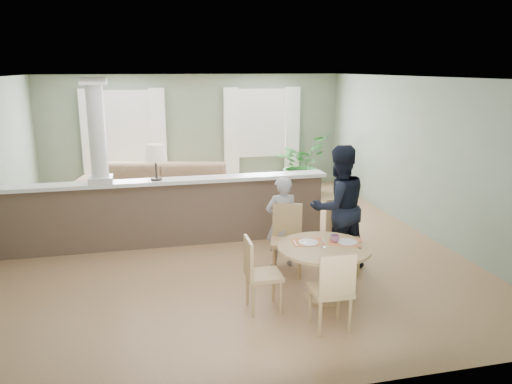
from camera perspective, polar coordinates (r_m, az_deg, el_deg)
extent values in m
plane|color=tan|center=(8.32, -3.59, -6.02)|extent=(8.00, 8.00, 0.00)
cube|color=gray|center=(11.87, -7.01, 6.70)|extent=(7.00, 0.02, 2.70)
cube|color=gray|center=(9.19, 18.36, 3.95)|extent=(0.02, 8.00, 2.70)
cube|color=gray|center=(4.20, 5.55, -6.97)|extent=(7.00, 0.02, 2.70)
cube|color=white|center=(7.81, -3.90, 12.92)|extent=(7.00, 8.00, 0.02)
cube|color=white|center=(11.75, -14.86, 7.25)|extent=(1.10, 0.02, 1.50)
cube|color=white|center=(11.72, -14.86, 7.23)|extent=(1.22, 0.04, 1.62)
cube|color=white|center=(12.10, 0.60, 7.90)|extent=(1.10, 0.02, 1.50)
cube|color=white|center=(12.07, 0.63, 7.88)|extent=(1.22, 0.04, 1.62)
cube|color=white|center=(11.74, -18.44, 5.51)|extent=(0.35, 0.10, 2.30)
cube|color=white|center=(11.70, -11.08, 5.94)|extent=(0.35, 0.10, 2.30)
cube|color=white|center=(11.89, -2.83, 6.31)|extent=(0.35, 0.10, 2.30)
cube|color=white|center=(12.25, 4.13, 6.52)|extent=(0.35, 0.10, 2.30)
cube|color=brown|center=(8.25, -10.06, -2.54)|extent=(5.20, 0.22, 1.05)
cube|color=white|center=(8.11, -10.23, 1.22)|extent=(5.32, 0.36, 0.06)
cube|color=white|center=(8.11, -17.32, 1.37)|extent=(0.36, 0.36, 0.10)
cylinder|color=white|center=(7.98, -17.71, 6.59)|extent=(0.26, 0.26, 1.39)
cube|color=white|center=(7.93, -18.12, 11.93)|extent=(0.38, 0.38, 0.10)
cylinder|color=black|center=(8.09, -11.30, 1.47)|extent=(0.18, 0.18, 0.03)
cylinder|color=black|center=(8.06, -11.35, 2.55)|extent=(0.03, 0.03, 0.28)
cone|color=#F9EDCE|center=(8.01, -11.45, 4.44)|extent=(0.36, 0.36, 0.26)
imported|color=olive|center=(9.96, -11.06, 0.09)|extent=(3.58, 2.09, 0.98)
imported|color=#2A6528|center=(11.54, 5.18, 3.19)|extent=(1.63, 1.62, 1.37)
cylinder|color=tan|center=(6.52, 7.61, -11.82)|extent=(0.49, 0.49, 0.04)
cylinder|color=tan|center=(6.38, 7.70, -9.14)|extent=(0.13, 0.13, 0.63)
cylinder|color=tan|center=(6.26, 7.80, -6.34)|extent=(1.16, 1.16, 0.04)
cube|color=#BF2B38|center=(6.37, 5.96, -5.71)|extent=(0.44, 0.35, 0.01)
cube|color=#BF2B38|center=(6.43, 10.17, -5.66)|extent=(0.50, 0.45, 0.01)
cylinder|color=white|center=(6.34, 6.02, -5.72)|extent=(0.25, 0.25, 0.01)
cylinder|color=white|center=(6.42, 10.38, -5.63)|extent=(0.25, 0.25, 0.01)
cylinder|color=white|center=(6.21, 7.70, -5.80)|extent=(0.07, 0.07, 0.08)
cube|color=silver|center=(6.28, 5.61, -5.82)|extent=(0.03, 0.17, 0.00)
cube|color=silver|center=(6.30, 4.53, -5.86)|extent=(0.04, 0.21, 0.00)
cylinder|color=white|center=(6.26, 11.84, -6.01)|extent=(0.04, 0.04, 0.07)
cylinder|color=silver|center=(6.24, 11.86, -5.65)|extent=(0.04, 0.04, 0.01)
imported|color=blue|center=(6.41, 8.98, -5.28)|extent=(0.13, 0.13, 0.09)
cube|color=tan|center=(7.03, 3.56, -5.74)|extent=(0.55, 0.55, 0.05)
cylinder|color=tan|center=(6.95, 2.03, -8.13)|extent=(0.04, 0.04, 0.45)
cylinder|color=tan|center=(6.95, 5.01, -8.18)|extent=(0.04, 0.04, 0.45)
cylinder|color=tan|center=(7.29, 2.12, -7.07)|extent=(0.04, 0.04, 0.45)
cylinder|color=tan|center=(7.29, 4.95, -7.11)|extent=(0.04, 0.04, 0.45)
cube|color=tan|center=(7.14, 3.60, -3.21)|extent=(0.41, 0.16, 0.48)
cube|color=tan|center=(7.19, 9.94, -5.31)|extent=(0.54, 0.54, 0.05)
cylinder|color=tan|center=(7.08, 8.66, -7.81)|extent=(0.04, 0.04, 0.47)
cylinder|color=tan|center=(7.15, 11.61, -7.71)|extent=(0.04, 0.04, 0.47)
cylinder|color=tan|center=(7.42, 8.16, -6.74)|extent=(0.04, 0.04, 0.47)
cylinder|color=tan|center=(7.49, 10.99, -6.66)|extent=(0.04, 0.04, 0.47)
cube|color=tan|center=(7.30, 9.72, -2.75)|extent=(0.44, 0.13, 0.50)
cube|color=tan|center=(5.68, 8.48, -11.06)|extent=(0.43, 0.43, 0.05)
cylinder|color=tan|center=(5.98, 9.39, -12.26)|extent=(0.04, 0.04, 0.44)
cylinder|color=tan|center=(5.87, 6.18, -12.67)|extent=(0.04, 0.04, 0.44)
cylinder|color=tan|center=(5.70, 10.69, -13.73)|extent=(0.04, 0.04, 0.44)
cylinder|color=tan|center=(5.59, 7.32, -14.20)|extent=(0.04, 0.04, 0.44)
cube|color=tan|center=(5.41, 9.30, -9.46)|extent=(0.41, 0.05, 0.47)
cube|color=tan|center=(6.03, 0.89, -9.50)|extent=(0.41, 0.41, 0.05)
cylinder|color=tan|center=(6.02, 2.83, -11.97)|extent=(0.04, 0.04, 0.42)
cylinder|color=tan|center=(6.31, 2.01, -10.69)|extent=(0.04, 0.04, 0.42)
cylinder|color=tan|center=(5.95, -0.33, -12.29)|extent=(0.04, 0.04, 0.42)
cylinder|color=tan|center=(6.24, -0.99, -10.97)|extent=(0.04, 0.04, 0.42)
cube|color=tan|center=(5.90, -0.87, -7.49)|extent=(0.04, 0.39, 0.45)
imported|color=#96969A|center=(7.25, 2.96, -3.43)|extent=(0.51, 0.35, 1.35)
imported|color=black|center=(7.25, 9.38, -1.73)|extent=(0.97, 0.81, 1.80)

